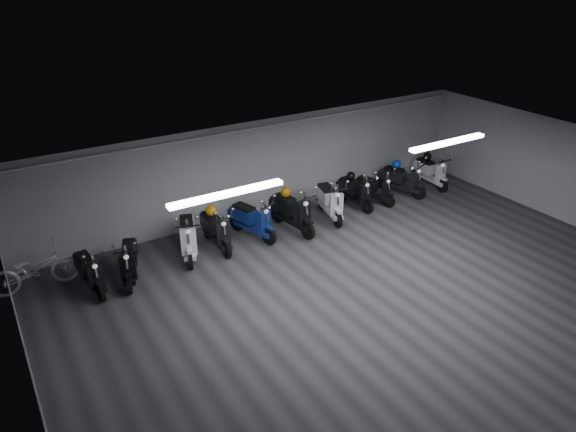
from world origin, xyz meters
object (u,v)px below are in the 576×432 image
helmet_3 (211,210)px  helmet_4 (286,192)px  bicycle (33,265)px  scooter_6 (330,196)px  scooter_10 (431,167)px  scooter_5 (292,206)px  scooter_8 (374,184)px  scooter_2 (187,231)px  scooter_0 (89,266)px  scooter_3 (216,225)px  scooter_7 (356,187)px  scooter_4 (252,214)px  helmet_2 (396,164)px  scooter_1 (129,255)px  helmet_0 (351,176)px  helmet_1 (427,156)px  scooter_9 (403,175)px

helmet_3 → helmet_4: bearing=-4.1°
bicycle → helmet_4: (6.46, -0.30, 0.43)m
scooter_6 → scooter_10: scooter_6 is taller
scooter_5 → scooter_8: bearing=-2.7°
scooter_2 → bicycle: bearing=-167.7°
scooter_2 → helmet_4: bearing=20.9°
scooter_0 → scooter_10: 11.01m
scooter_10 → helmet_4: scooter_10 is taller
helmet_3 → scooter_8: bearing=-1.9°
scooter_3 → scooter_7: bearing=2.8°
scooter_7 → helmet_4: scooter_7 is taller
scooter_2 → scooter_8: bearing=19.7°
bicycle → scooter_10: 12.05m
scooter_5 → helmet_3: 2.25m
scooter_2 → scooter_10: size_ratio=1.08×
scooter_4 → scooter_8: 4.24m
scooter_10 → helmet_4: 5.61m
scooter_4 → helmet_2: size_ratio=6.39×
scooter_1 → scooter_10: size_ratio=0.98×
scooter_7 → helmet_3: (-4.63, 0.12, 0.34)m
scooter_0 → scooter_1: bearing=-8.2°
scooter_0 → helmet_3: scooter_0 is taller
scooter_2 → helmet_0: bearing=22.9°
scooter_5 → bicycle: size_ratio=1.02×
scooter_6 → helmet_4: scooter_6 is taller
scooter_4 → scooter_1: bearing=168.9°
helmet_1 → helmet_0: bearing=-180.0°
scooter_0 → helmet_2: 9.65m
scooter_7 → scooter_8: size_ratio=1.06×
scooter_4 → helmet_2: bearing=-14.0°
helmet_4 → scooter_9: bearing=-0.1°
scooter_0 → scooter_10: size_ratio=0.94×
scooter_6 → helmet_1: size_ratio=6.73×
scooter_4 → helmet_1: 6.72m
helmet_4 → scooter_8: bearing=-0.4°
scooter_6 → helmet_3: scooter_6 is taller
scooter_1 → scooter_7: bearing=23.0°
scooter_6 → helmet_4: bearing=-174.1°
scooter_3 → scooter_8: 5.31m
scooter_0 → scooter_10: bearing=-4.0°
scooter_1 → scooter_3: (2.35, 0.33, 0.03)m
scooter_2 → scooter_8: (6.08, 0.08, -0.10)m
scooter_2 → helmet_1: (8.54, 0.38, 0.25)m
scooter_1 → scooter_4: 3.44m
scooter_2 → scooter_9: size_ratio=1.05×
scooter_7 → helmet_4: bearing=177.8°
scooter_6 → scooter_8: 1.79m
scooter_0 → scooter_8: bearing=-3.8°
scooter_0 → scooter_2: (2.47, 0.29, 0.09)m
scooter_8 → helmet_2: size_ratio=5.69×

